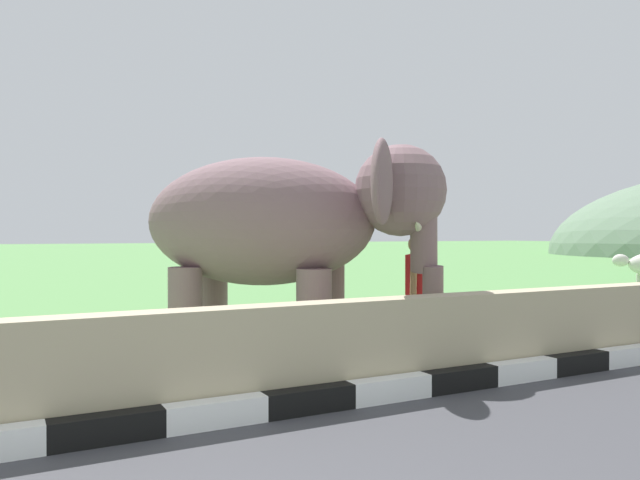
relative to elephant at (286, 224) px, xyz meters
The scene contains 4 objects.
striped_curb 4.15m from the elephant, 143.27° to the right, with size 16.20×0.20×0.24m.
barrier_parapet 2.46m from the elephant, 109.25° to the right, with size 28.00×0.36×1.00m, color tan.
elephant is the anchor object (origin of this frame).
person_handler 1.98m from the elephant, 19.86° to the right, with size 0.53×0.53×1.66m.
Camera 1 is at (-0.65, -1.56, 1.68)m, focal length 34.63 mm.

